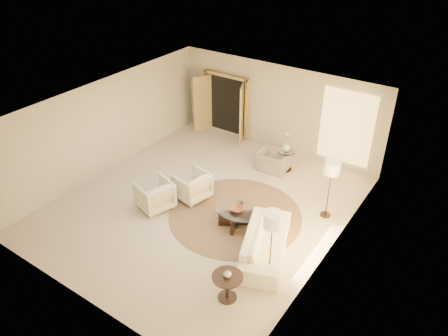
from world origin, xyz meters
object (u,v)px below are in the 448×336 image
Objects in this scene: end_table at (227,283)px; side_vase at (286,147)px; side_table at (285,158)px; armchair_right at (155,193)px; end_vase at (227,274)px; accent_chair at (273,158)px; coffee_table at (237,216)px; bowl at (237,209)px; floor_lamp_near at (332,170)px; armchair_left at (192,184)px; floor_lamp_far at (273,223)px; sofa at (266,243)px.

end_table is 2.44× the size of side_vase.
side_table is 0.39m from side_vase.
armchair_right is 3.68m from end_vase.
accent_chair reaches higher than coffee_table.
bowl is at bearing -85.22° from side_vase.
floor_lamp_near is (2.25, -1.22, 0.97)m from accent_chair.
accent_chair is 0.54m from side_vase.
end_table is at bearing 83.80° from armchair_right.
floor_lamp_near is (0.56, 3.75, 0.97)m from end_table.
accent_chair is 1.41× the size of side_table.
bowl is at bearing -85.22° from side_table.
armchair_left is at bearing 139.13° from end_vase.
end_table is 0.39× the size of floor_lamp_near.
coffee_table is 0.95× the size of floor_lamp_near.
accent_chair is 5.59× the size of end_vase.
side_vase is (1.94, 3.67, 0.35)m from armchair_right.
accent_chair is 5.26m from end_vase.
side_table is 4.58m from floor_lamp_far.
armchair_left is 3.74m from floor_lamp_near.
armchair_right reaches higher than coffee_table.
floor_lamp_far reaches higher than armchair_left.
armchair_left is (-2.80, 0.85, 0.09)m from sofa.
floor_lamp_near is at bearing -34.97° from sofa.
side_table is (-1.39, 3.62, 0.07)m from sofa.
side_vase is at bearing 170.51° from armchair_right.
accent_chair reaches higher than bowl.
side_table reaches higher than coffee_table.
bowl is at bearing 118.38° from end_vase.
sofa is 2.46× the size of accent_chair.
sofa is at bearing 90.41° from end_table.
accent_chair is 2.81× the size of bowl.
floor_lamp_far is at bearing -66.72° from side_table.
end_vase is at bearing -61.62° from bowl.
sofa is 2.67× the size of armchair_left.
bowl is at bearing -136.06° from floor_lamp_near.
armchair_left reaches higher than end_table.
armchair_left is 0.92× the size of accent_chair.
side_vase is (0.30, 0.24, 0.38)m from accent_chair.
coffee_table is 2.60m from floor_lamp_near.
bowl is at bearing 0.00° from coffee_table.
side_vase is at bearing 94.78° from coffee_table.
floor_lamp_near is 3.85m from end_vase.
coffee_table is at bearing 118.38° from end_table.
floor_lamp_near reaches higher than end_table.
armchair_left is 0.56× the size of coffee_table.
armchair_left is 0.53× the size of floor_lamp_near.
floor_lamp_near reaches higher than bowl.
accent_chair is at bearing -141.32° from side_table.
sofa is 3.59× the size of end_table.
side_vase is (-1.40, 5.20, 0.37)m from end_table.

